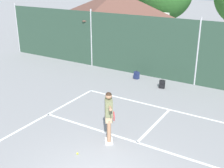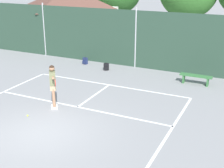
% 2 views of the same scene
% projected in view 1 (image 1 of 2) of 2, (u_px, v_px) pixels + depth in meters
% --- Properties ---
extents(chainlink_fence, '(26.09, 0.09, 3.46)m').
position_uv_depth(chainlink_fence, '(198.00, 54.00, 14.60)').
color(chainlink_fence, '#284233').
rests_on(chainlink_fence, ground).
extents(clubhouse_building, '(6.31, 5.72, 4.32)m').
position_uv_depth(clubhouse_building, '(117.00, 21.00, 20.90)').
color(clubhouse_building, silver).
rests_on(clubhouse_building, ground).
extents(tennis_player, '(0.98, 1.13, 1.85)m').
position_uv_depth(tennis_player, '(109.00, 113.00, 9.62)').
color(tennis_player, silver).
rests_on(tennis_player, ground).
extents(tennis_ball, '(0.07, 0.07, 0.07)m').
position_uv_depth(tennis_ball, '(77.00, 153.00, 9.34)').
color(tennis_ball, '#CCE033').
rests_on(tennis_ball, ground).
extents(backpack_navy, '(0.32, 0.30, 0.46)m').
position_uv_depth(backpack_navy, '(136.00, 75.00, 15.98)').
color(backpack_navy, navy).
rests_on(backpack_navy, ground).
extents(backpack_black, '(0.32, 0.29, 0.46)m').
position_uv_depth(backpack_black, '(162.00, 84.00, 14.69)').
color(backpack_black, black).
rests_on(backpack_black, ground).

